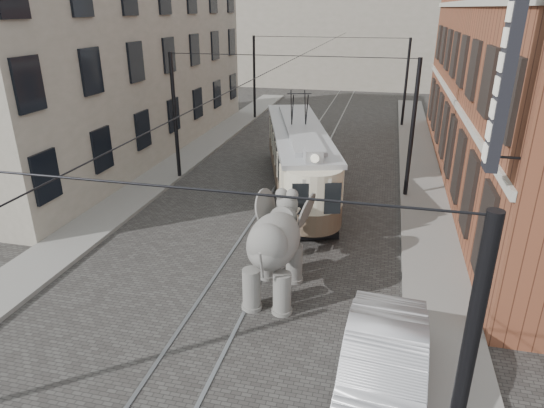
# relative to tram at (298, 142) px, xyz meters

# --- Properties ---
(ground) EXTENTS (120.00, 120.00, 0.00)m
(ground) POSITION_rel_tram_xyz_m (-0.33, -5.97, -2.21)
(ground) COLOR #3B3936
(tram_rails) EXTENTS (1.54, 80.00, 0.02)m
(tram_rails) POSITION_rel_tram_xyz_m (-0.33, -5.97, -2.20)
(tram_rails) COLOR slate
(tram_rails) RESTS_ON ground
(sidewalk_right) EXTENTS (2.00, 60.00, 0.15)m
(sidewalk_right) POSITION_rel_tram_xyz_m (5.67, -5.97, -2.14)
(sidewalk_right) COLOR slate
(sidewalk_right) RESTS_ON ground
(sidewalk_left) EXTENTS (2.00, 60.00, 0.15)m
(sidewalk_left) POSITION_rel_tram_xyz_m (-6.83, -5.97, -2.14)
(sidewalk_left) COLOR slate
(sidewalk_left) RESTS_ON ground
(stucco_building) EXTENTS (7.00, 24.00, 10.00)m
(stucco_building) POSITION_rel_tram_xyz_m (-11.33, 4.03, 2.79)
(stucco_building) COLOR gray
(stucco_building) RESTS_ON ground
(distant_block) EXTENTS (28.00, 10.00, 14.00)m
(distant_block) POSITION_rel_tram_xyz_m (-0.33, 34.03, 4.79)
(distant_block) COLOR gray
(distant_block) RESTS_ON ground
(catenary) EXTENTS (11.00, 30.20, 6.00)m
(catenary) POSITION_rel_tram_xyz_m (-0.53, -0.97, 0.79)
(catenary) COLOR black
(catenary) RESTS_ON ground
(tram) EXTENTS (5.36, 11.36, 4.43)m
(tram) POSITION_rel_tram_xyz_m (0.00, 0.00, 0.00)
(tram) COLOR beige
(tram) RESTS_ON ground
(elephant) EXTENTS (2.45, 4.43, 2.71)m
(elephant) POSITION_rel_tram_xyz_m (0.97, -8.89, -0.86)
(elephant) COLOR #605E59
(elephant) RESTS_ON ground
(parked_car) EXTENTS (1.96, 4.99, 1.62)m
(parked_car) POSITION_rel_tram_xyz_m (4.15, -12.43, -1.40)
(parked_car) COLOR #AAA9AE
(parked_car) RESTS_ON ground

